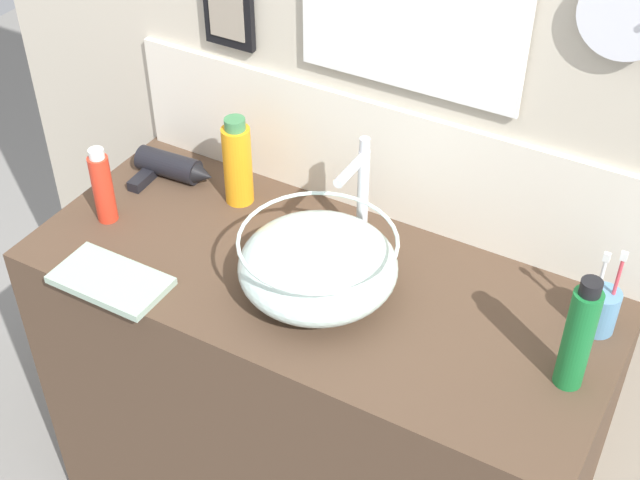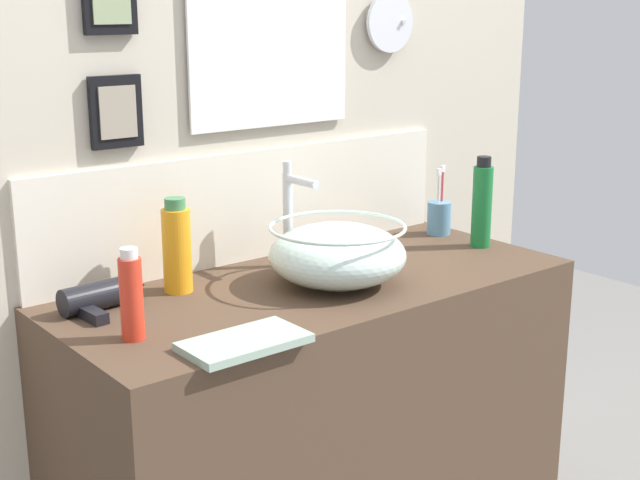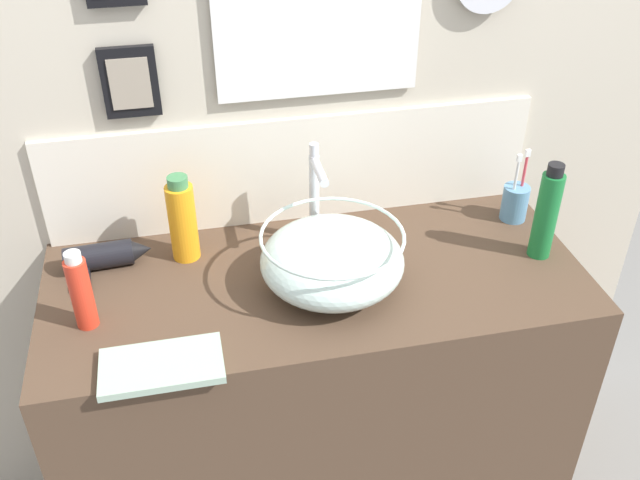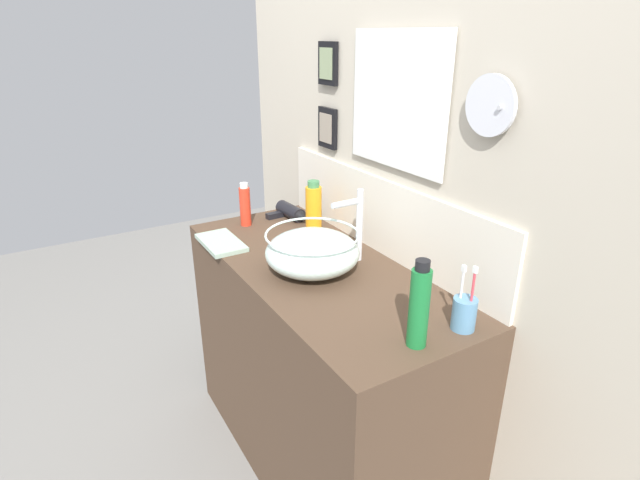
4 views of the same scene
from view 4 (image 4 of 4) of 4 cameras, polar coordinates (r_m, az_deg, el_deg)
name	(u,v)px [view 4 (image 4 of 4)]	position (r m, az deg, el deg)	size (l,w,h in m)	color
ground_plane	(319,455)	(2.24, -0.11, -23.39)	(6.00, 6.00, 0.00)	gray
vanity_counter	(319,369)	(1.95, -0.12, -14.52)	(1.22, 0.53, 0.87)	#4C3828
back_panel	(393,135)	(1.75, 8.32, 11.84)	(2.04, 0.10, 2.59)	beige
glass_bowl_sink	(312,252)	(1.66, -0.88, -1.35)	(0.31, 0.31, 0.14)	silver
faucet	(356,221)	(1.71, 4.17, 2.22)	(0.02, 0.12, 0.26)	silver
hair_drier	(291,212)	(2.16, -3.33, 3.16)	(0.20, 0.13, 0.06)	black
toothbrush_cup	(464,313)	(1.41, 16.15, -8.02)	(0.07, 0.07, 0.19)	#598CB2
shampoo_bottle	(245,205)	(2.08, -8.56, 3.95)	(0.04, 0.04, 0.18)	red
lotion_bottle	(314,208)	(1.98, -0.74, 3.64)	(0.06, 0.06, 0.21)	orange
soap_dispenser	(419,306)	(1.28, 11.26, -7.42)	(0.05, 0.05, 0.24)	#197233
hand_towel	(221,243)	(1.93, -11.24, -0.29)	(0.24, 0.13, 0.02)	#99B29E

